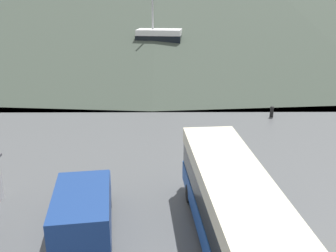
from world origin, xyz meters
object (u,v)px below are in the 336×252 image
Objects in this scene: fishing_boat at (149,61)px; small_boat at (144,70)px; tour_bus at (234,210)px; delivery_van at (84,210)px.

fishing_boat is 3.03× the size of small_boat.
small_boat is at bearing 93.83° from tour_bus.
small_boat is (-0.93, 3.65, -1.80)m from fishing_boat.
delivery_van is (-5.99, 1.08, -0.63)m from tour_bus.
small_boat is (0.50, 35.38, -0.83)m from delivery_van.
fishing_boat is at bearing 93.18° from tour_bus.
tour_bus is at bearing -46.77° from small_boat.
fishing_boat is (-4.56, 32.81, 0.34)m from tour_bus.
small_boat is at bearing 21.54° from fishing_boat.
small_boat is at bearing 81.17° from delivery_van.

